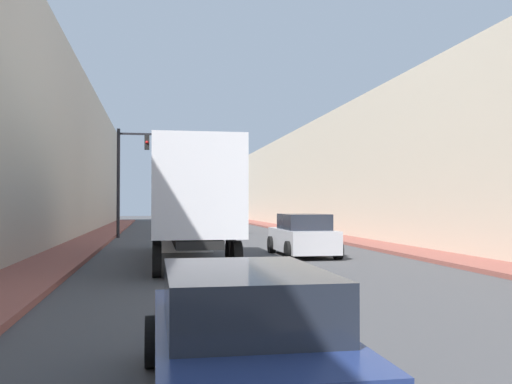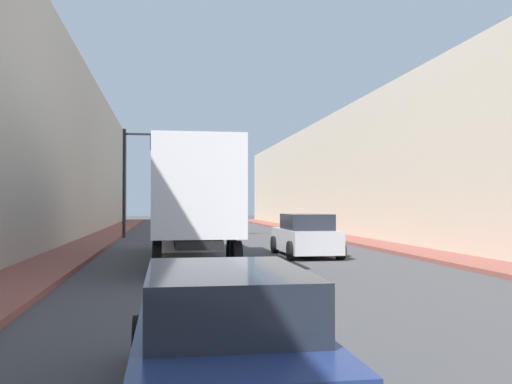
{
  "view_description": "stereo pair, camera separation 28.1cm",
  "coord_description": "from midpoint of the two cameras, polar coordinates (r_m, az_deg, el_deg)",
  "views": [
    {
      "loc": [
        -3.54,
        -1.28,
        2.04
      ],
      "look_at": [
        -0.71,
        14.65,
        2.39
      ],
      "focal_mm": 40.0,
      "sensor_mm": 36.0,
      "label": 1
    },
    {
      "loc": [
        -3.26,
        -1.32,
        2.04
      ],
      "look_at": [
        -0.71,
        14.65,
        2.39
      ],
      "focal_mm": 40.0,
      "sensor_mm": 36.0,
      "label": 2
    }
  ],
  "objects": [
    {
      "name": "sidewalk_right",
      "position": [
        33.01,
        8.17,
        -4.63
      ],
      "size": [
        2.04,
        80.0,
        0.15
      ],
      "color": "brown",
      "rests_on": "ground"
    },
    {
      "name": "sidewalk_left",
      "position": [
        31.56,
        -16.5,
        -4.75
      ],
      "size": [
        2.04,
        80.0,
        0.15
      ],
      "color": "brown",
      "rests_on": "ground"
    },
    {
      "name": "building_right",
      "position": [
        34.48,
        14.51,
        2.24
      ],
      "size": [
        6.0,
        80.0,
        8.21
      ],
      "color": "beige",
      "rests_on": "ground"
    },
    {
      "name": "building_left",
      "position": [
        32.35,
        -23.56,
        4.46
      ],
      "size": [
        6.0,
        80.0,
        10.38
      ],
      "color": "#BCB29E",
      "rests_on": "ground"
    },
    {
      "name": "semi_truck",
      "position": [
        20.94,
        -7.22,
        -0.79
      ],
      "size": [
        2.54,
        12.05,
        3.96
      ],
      "color": "silver",
      "rests_on": "ground"
    },
    {
      "name": "sedan_car",
      "position": [
        5.98,
        -2.86,
        -14.49
      ],
      "size": [
        1.98,
        4.36,
        1.4
      ],
      "color": "navy",
      "rests_on": "ground"
    },
    {
      "name": "suv_car",
      "position": [
        22.54,
        4.34,
        -4.41
      ],
      "size": [
        2.1,
        4.45,
        1.66
      ],
      "color": "#B7B7BC",
      "rests_on": "ground"
    },
    {
      "name": "traffic_signal_gantry",
      "position": [
        35.68,
        -10.87,
        3.18
      ],
      "size": [
        6.91,
        0.35,
        6.65
      ],
      "color": "black",
      "rests_on": "ground"
    }
  ]
}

